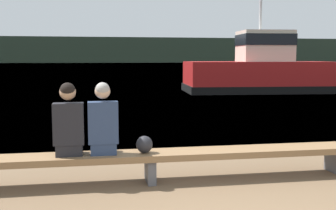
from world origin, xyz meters
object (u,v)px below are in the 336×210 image
object	(u,v)px
bench_main	(150,158)
person_right	(103,122)
person_left	(69,122)
shopping_bag	(144,144)
tugboat_red	(258,72)

from	to	relation	value
bench_main	person_right	xyz separation A→B (m)	(-0.67, -0.01, 0.55)
person_left	person_right	world-z (taller)	person_left
bench_main	shopping_bag	size ratio (longest dim) A/B	26.20
bench_main	person_right	distance (m)	0.87
bench_main	shopping_bag	bearing A→B (deg)	-162.67
tugboat_red	bench_main	bearing A→B (deg)	157.23
tugboat_red	shopping_bag	bearing A→B (deg)	157.02
shopping_bag	tugboat_red	world-z (taller)	tugboat_red
person_left	shopping_bag	xyz separation A→B (m)	(1.07, -0.02, -0.35)
person_left	person_right	distance (m)	0.48
shopping_bag	tugboat_red	distance (m)	17.52
bench_main	person_left	bearing A→B (deg)	-179.67
person_left	tugboat_red	xyz separation A→B (m)	(9.14, 15.53, 0.12)
person_left	tugboat_red	world-z (taller)	tugboat_red
bench_main	person_right	world-z (taller)	person_right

